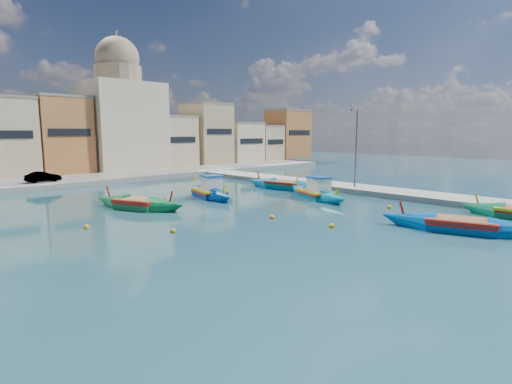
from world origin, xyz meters
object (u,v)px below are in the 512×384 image
quay_street_lamp (356,148)px  luzzu_blue_cabin (209,193)px  church_block (120,114)px  luzzu_turquoise_cabin (316,194)px  luzzu_blue_south (461,227)px  luzzu_green (139,205)px  luzzu_cyan_mid (286,186)px

quay_street_lamp → luzzu_blue_cabin: (-12.10, 7.42, -3.96)m
church_block → luzzu_turquoise_cabin: bearing=-86.9°
quay_street_lamp → luzzu_blue_south: quay_street_lamp is taller
church_block → luzzu_blue_cabin: size_ratio=2.13×
luzzu_blue_cabin → luzzu_green: (-7.23, -0.57, -0.09)m
quay_street_lamp → luzzu_cyan_mid: quay_street_lamp is taller
luzzu_turquoise_cabin → luzzu_green: bearing=154.8°
church_block → luzzu_turquoise_cabin: (1.81, -33.60, -8.04)m
quay_street_lamp → luzzu_blue_south: 16.40m
luzzu_turquoise_cabin → luzzu_blue_cabin: 9.55m
luzzu_blue_cabin → luzzu_blue_south: luzzu_blue_cabin is taller
church_block → luzzu_green: size_ratio=2.21×
luzzu_turquoise_cabin → quay_street_lamp: bearing=-4.1°
luzzu_blue_cabin → luzzu_blue_south: bearing=-81.8°
quay_street_lamp → luzzu_green: (-19.33, 6.86, -4.05)m
luzzu_turquoise_cabin → luzzu_blue_south: size_ratio=1.00×
luzzu_turquoise_cabin → luzzu_blue_cabin: bearing=132.6°
church_block → luzzu_blue_south: size_ratio=2.00×
church_block → quay_street_lamp: size_ratio=2.39×
luzzu_cyan_mid → luzzu_turquoise_cabin: bearing=-112.5°
quay_street_lamp → luzzu_green: 20.91m
luzzu_cyan_mid → luzzu_green: size_ratio=1.14×
luzzu_green → quay_street_lamp: bearing=-19.5°
church_block → luzzu_cyan_mid: (4.16, -27.93, -8.11)m
luzzu_blue_cabin → luzzu_turquoise_cabin: bearing=-47.4°
luzzu_blue_cabin → luzzu_green: 7.25m
quay_street_lamp → luzzu_blue_south: size_ratio=0.84×
luzzu_blue_cabin → quay_street_lamp: bearing=-31.5°
church_block → luzzu_cyan_mid: church_block is taller
luzzu_turquoise_cabin → luzzu_cyan_mid: size_ratio=0.97×
quay_street_lamp → luzzu_blue_cabin: 14.74m
luzzu_blue_cabin → luzzu_cyan_mid: 8.92m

